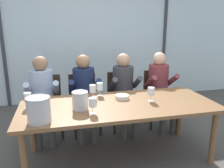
{
  "coord_description": "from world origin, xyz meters",
  "views": [
    {
      "loc": [
        -0.68,
        -2.49,
        1.66
      ],
      "look_at": [
        0.0,
        0.35,
        0.87
      ],
      "focal_mm": 36.83,
      "sensor_mm": 36.0,
      "label": 1
    }
  ],
  "objects_px": {
    "dining_table": "(119,109)",
    "chair_right_of_center": "(157,93)",
    "tasting_bowl": "(122,97)",
    "wine_glass_by_right_taster": "(28,98)",
    "ice_bucket_primary": "(80,100)",
    "wine_glass_spare_empty": "(93,103)",
    "chair_near_curtain": "(47,100)",
    "person_pale_blue_shirt": "(42,93)",
    "wine_glass_by_left_taster": "(100,87)",
    "person_navy_polo": "(84,90)",
    "wine_glass_center_pour": "(93,89)",
    "chair_center": "(122,95)",
    "chair_left_of_center": "(84,98)",
    "wine_glass_near_bucket": "(151,92)",
    "person_charcoal_jacket": "(124,87)",
    "person_maroon_top": "(160,85)",
    "ice_bucket_secondary": "(39,109)"
  },
  "relations": [
    {
      "from": "dining_table",
      "to": "chair_right_of_center",
      "type": "xyz_separation_m",
      "value": [
        0.91,
        0.88,
        -0.14
      ]
    },
    {
      "from": "tasting_bowl",
      "to": "wine_glass_by_right_taster",
      "type": "relative_size",
      "value": 0.99
    },
    {
      "from": "ice_bucket_primary",
      "to": "wine_glass_spare_empty",
      "type": "bearing_deg",
      "value": -51.87
    },
    {
      "from": "chair_near_curtain",
      "to": "chair_right_of_center",
      "type": "height_order",
      "value": "same"
    },
    {
      "from": "person_pale_blue_shirt",
      "to": "wine_glass_by_left_taster",
      "type": "xyz_separation_m",
      "value": [
        0.75,
        -0.4,
        0.15
      ]
    },
    {
      "from": "person_navy_polo",
      "to": "wine_glass_center_pour",
      "type": "relative_size",
      "value": 6.93
    },
    {
      "from": "wine_glass_center_pour",
      "to": "wine_glass_spare_empty",
      "type": "bearing_deg",
      "value": -98.84
    },
    {
      "from": "person_pale_blue_shirt",
      "to": "wine_glass_center_pour",
      "type": "distance_m",
      "value": 0.82
    },
    {
      "from": "chair_center",
      "to": "chair_right_of_center",
      "type": "xyz_separation_m",
      "value": [
        0.61,
        -0.03,
        0.0
      ]
    },
    {
      "from": "chair_left_of_center",
      "to": "wine_glass_near_bucket",
      "type": "xyz_separation_m",
      "value": [
        0.72,
        -0.91,
        0.32
      ]
    },
    {
      "from": "chair_center",
      "to": "wine_glass_by_right_taster",
      "type": "distance_m",
      "value": 1.58
    },
    {
      "from": "chair_near_curtain",
      "to": "chair_center",
      "type": "xyz_separation_m",
      "value": [
        1.16,
        -0.02,
        0.0
      ]
    },
    {
      "from": "wine_glass_by_right_taster",
      "to": "person_charcoal_jacket",
      "type": "bearing_deg",
      "value": 26.06
    },
    {
      "from": "chair_left_of_center",
      "to": "wine_glass_center_pour",
      "type": "bearing_deg",
      "value": -89.51
    },
    {
      "from": "chair_center",
      "to": "person_charcoal_jacket",
      "type": "distance_m",
      "value": 0.23
    },
    {
      "from": "wine_glass_near_bucket",
      "to": "wine_glass_center_pour",
      "type": "height_order",
      "value": "same"
    },
    {
      "from": "wine_glass_by_right_taster",
      "to": "ice_bucket_primary",
      "type": "bearing_deg",
      "value": -19.15
    },
    {
      "from": "wine_glass_center_pour",
      "to": "chair_near_curtain",
      "type": "bearing_deg",
      "value": 132.47
    },
    {
      "from": "chair_right_of_center",
      "to": "person_charcoal_jacket",
      "type": "distance_m",
      "value": 0.65
    },
    {
      "from": "wine_glass_spare_empty",
      "to": "person_navy_polo",
      "type": "bearing_deg",
      "value": 88.34
    },
    {
      "from": "chair_right_of_center",
      "to": "wine_glass_spare_empty",
      "type": "xyz_separation_m",
      "value": [
        -1.26,
        -1.12,
        0.32
      ]
    },
    {
      "from": "ice_bucket_primary",
      "to": "dining_table",
      "type": "bearing_deg",
      "value": 10.26
    },
    {
      "from": "wine_glass_by_right_taster",
      "to": "chair_left_of_center",
      "type": "bearing_deg",
      "value": 47.88
    },
    {
      "from": "wine_glass_spare_empty",
      "to": "wine_glass_center_pour",
      "type": "bearing_deg",
      "value": 81.16
    },
    {
      "from": "tasting_bowl",
      "to": "wine_glass_center_pour",
      "type": "height_order",
      "value": "wine_glass_center_pour"
    },
    {
      "from": "person_maroon_top",
      "to": "wine_glass_near_bucket",
      "type": "height_order",
      "value": "person_maroon_top"
    },
    {
      "from": "person_charcoal_jacket",
      "to": "wine_glass_center_pour",
      "type": "bearing_deg",
      "value": -139.12
    },
    {
      "from": "tasting_bowl",
      "to": "person_maroon_top",
      "type": "bearing_deg",
      "value": 36.67
    },
    {
      "from": "person_pale_blue_shirt",
      "to": "person_maroon_top",
      "type": "xyz_separation_m",
      "value": [
        1.81,
        -0.0,
        0.0
      ]
    },
    {
      "from": "person_navy_polo",
      "to": "wine_glass_center_pour",
      "type": "xyz_separation_m",
      "value": [
        0.05,
        -0.48,
        0.15
      ]
    },
    {
      "from": "ice_bucket_secondary",
      "to": "wine_glass_by_left_taster",
      "type": "xyz_separation_m",
      "value": [
        0.72,
        0.68,
        -0.01
      ]
    },
    {
      "from": "chair_left_of_center",
      "to": "person_charcoal_jacket",
      "type": "height_order",
      "value": "person_charcoal_jacket"
    },
    {
      "from": "chair_center",
      "to": "ice_bucket_primary",
      "type": "relative_size",
      "value": 4.27
    },
    {
      "from": "person_charcoal_jacket",
      "to": "wine_glass_by_left_taster",
      "type": "bearing_deg",
      "value": -138.6
    },
    {
      "from": "chair_center",
      "to": "chair_right_of_center",
      "type": "relative_size",
      "value": 1.0
    },
    {
      "from": "ice_bucket_primary",
      "to": "wine_glass_by_right_taster",
      "type": "relative_size",
      "value": 1.19
    },
    {
      "from": "ice_bucket_primary",
      "to": "wine_glass_center_pour",
      "type": "relative_size",
      "value": 1.19
    },
    {
      "from": "person_pale_blue_shirt",
      "to": "wine_glass_near_bucket",
      "type": "height_order",
      "value": "person_pale_blue_shirt"
    },
    {
      "from": "dining_table",
      "to": "wine_glass_near_bucket",
      "type": "xyz_separation_m",
      "value": [
        0.4,
        -0.01,
        0.18
      ]
    },
    {
      "from": "wine_glass_center_pour",
      "to": "ice_bucket_secondary",
      "type": "bearing_deg",
      "value": -135.71
    },
    {
      "from": "person_maroon_top",
      "to": "wine_glass_by_left_taster",
      "type": "xyz_separation_m",
      "value": [
        -1.06,
        -0.4,
        0.15
      ]
    },
    {
      "from": "ice_bucket_secondary",
      "to": "wine_glass_by_right_taster",
      "type": "xyz_separation_m",
      "value": [
        -0.15,
        0.44,
        -0.01
      ]
    },
    {
      "from": "chair_center",
      "to": "wine_glass_by_right_taster",
      "type": "relative_size",
      "value": 5.1
    },
    {
      "from": "tasting_bowl",
      "to": "person_pale_blue_shirt",
      "type": "bearing_deg",
      "value": 149.25
    },
    {
      "from": "person_charcoal_jacket",
      "to": "dining_table",
      "type": "bearing_deg",
      "value": -110.81
    },
    {
      "from": "chair_left_of_center",
      "to": "wine_glass_by_left_taster",
      "type": "bearing_deg",
      "value": -78.1
    },
    {
      "from": "chair_near_curtain",
      "to": "wine_glass_center_pour",
      "type": "distance_m",
      "value": 0.94
    },
    {
      "from": "tasting_bowl",
      "to": "wine_glass_near_bucket",
      "type": "relative_size",
      "value": 0.99
    },
    {
      "from": "chair_near_curtain",
      "to": "chair_right_of_center",
      "type": "xyz_separation_m",
      "value": [
        1.77,
        -0.05,
        0.0
      ]
    },
    {
      "from": "person_pale_blue_shirt",
      "to": "dining_table",
      "type": "bearing_deg",
      "value": -41.77
    }
  ]
}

